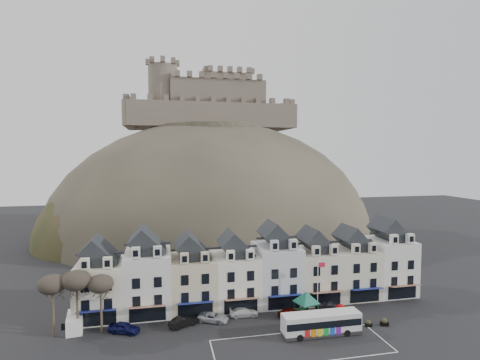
% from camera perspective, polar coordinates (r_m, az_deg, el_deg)
% --- Properties ---
extents(ground, '(300.00, 300.00, 0.00)m').
position_cam_1_polar(ground, '(50.06, 7.50, -24.69)').
color(ground, black).
rests_on(ground, ground).
extents(coach_bay_markings, '(22.00, 7.50, 0.01)m').
position_cam_1_polar(coach_bay_markings, '(51.71, 9.28, -23.72)').
color(coach_bay_markings, silver).
rests_on(coach_bay_markings, ground).
extents(townhouse_terrace, '(54.40, 9.35, 11.80)m').
position_cam_1_polar(townhouse_terrace, '(62.16, 2.64, -13.56)').
color(townhouse_terrace, white).
rests_on(townhouse_terrace, ground).
extents(castle_hill, '(100.00, 76.00, 68.00)m').
position_cam_1_polar(castle_hill, '(114.05, -3.59, -8.20)').
color(castle_hill, '#36332A').
rests_on(castle_hill, ground).
extents(castle, '(50.20, 22.20, 22.00)m').
position_cam_1_polar(castle, '(119.47, -4.53, 11.67)').
color(castle, '#66584D').
rests_on(castle, ground).
extents(tree_left_far, '(3.61, 3.61, 8.24)m').
position_cam_1_polar(tree_left_far, '(56.45, -26.70, -14.09)').
color(tree_left_far, '#3C3126').
rests_on(tree_left_far, ground).
extents(tree_left_mid, '(3.78, 3.78, 8.64)m').
position_cam_1_polar(tree_left_mid, '(55.67, -23.64, -13.89)').
color(tree_left_mid, '#3C3126').
rests_on(tree_left_mid, ground).
extents(tree_left_near, '(3.43, 3.43, 7.84)m').
position_cam_1_polar(tree_left_near, '(55.35, -20.48, -14.65)').
color(tree_left_near, '#3C3126').
rests_on(tree_left_near, ground).
extents(bus, '(10.58, 2.57, 2.98)m').
position_cam_1_polar(bus, '(54.22, 12.27, -20.47)').
color(bus, '#262628').
rests_on(bus, ground).
extents(bus_shelter, '(5.77, 5.77, 3.81)m').
position_cam_1_polar(bus_shelter, '(58.47, 10.07, -17.19)').
color(bus_shelter, black).
rests_on(bus_shelter, ground).
extents(red_buoy, '(1.60, 1.60, 1.98)m').
position_cam_1_polar(red_buoy, '(60.11, 15.08, -18.66)').
color(red_buoy, black).
rests_on(red_buoy, ground).
extents(flagpole, '(1.16, 0.15, 8.01)m').
position_cam_1_polar(flagpole, '(59.51, 11.85, -15.18)').
color(flagpole, silver).
rests_on(flagpole, ground).
extents(white_van, '(2.68, 4.89, 2.12)m').
position_cam_1_polar(white_van, '(59.15, -23.84, -19.19)').
color(white_van, white).
rests_on(white_van, ground).
extents(planter_west, '(0.93, 0.64, 0.92)m').
position_cam_1_polar(planter_west, '(58.61, 18.99, -19.95)').
color(planter_west, black).
rests_on(planter_west, ground).
extents(planter_east, '(1.19, 0.78, 1.09)m').
position_cam_1_polar(planter_east, '(59.53, 21.14, -19.53)').
color(planter_east, black).
rests_on(planter_east, ground).
extents(car_navy, '(4.54, 3.29, 1.44)m').
position_cam_1_polar(car_navy, '(56.19, -17.25, -20.69)').
color(car_navy, '#0C0F3F').
rests_on(car_navy, ground).
extents(car_black, '(4.46, 3.12, 1.39)m').
position_cam_1_polar(car_black, '(56.31, -8.52, -20.52)').
color(car_black, black).
rests_on(car_black, ground).
extents(car_silver, '(4.80, 3.66, 1.23)m').
position_cam_1_polar(car_silver, '(57.28, -4.10, -20.14)').
color(car_silver, '#B7BBBF').
rests_on(car_silver, ground).
extents(car_white, '(4.38, 1.91, 1.25)m').
position_cam_1_polar(car_white, '(58.72, 0.58, -19.50)').
color(car_white, silver).
rests_on(car_white, ground).
extents(car_maroon, '(4.06, 1.96, 1.34)m').
position_cam_1_polar(car_maroon, '(58.93, 7.79, -19.40)').
color(car_maroon, '#620A05').
rests_on(car_maroon, ground).
extents(car_charcoal, '(4.99, 3.08, 1.55)m').
position_cam_1_polar(car_charcoal, '(61.18, 13.72, -18.47)').
color(car_charcoal, black).
rests_on(car_charcoal, ground).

